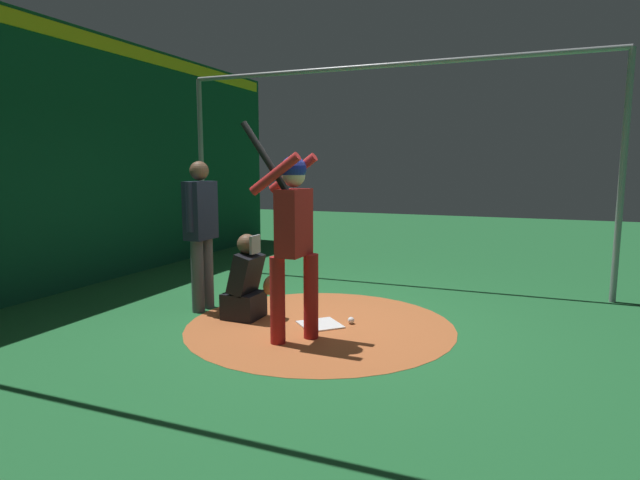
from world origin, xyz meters
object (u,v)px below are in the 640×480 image
(umpire, at_px, (201,227))
(catcher, at_px, (247,285))
(home_plate, at_px, (320,324))
(batter, at_px, (293,230))
(baseball_0, at_px, (351,320))

(umpire, bearing_deg, catcher, -9.53)
(home_plate, height_order, umpire, umpire)
(home_plate, xyz_separation_m, catcher, (-0.88, -0.06, 0.37))
(batter, relative_size, baseball_0, 29.24)
(home_plate, height_order, batter, batter)
(home_plate, bearing_deg, baseball_0, 30.63)
(home_plate, relative_size, umpire, 0.23)
(home_plate, height_order, catcher, catcher)
(batter, height_order, baseball_0, batter)
(home_plate, relative_size, catcher, 0.43)
(baseball_0, bearing_deg, umpire, -176.35)
(home_plate, distance_m, batter, 1.25)
(umpire, bearing_deg, baseball_0, 3.65)
(batter, bearing_deg, baseball_0, 64.10)
(catcher, height_order, baseball_0, catcher)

